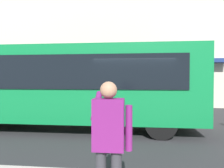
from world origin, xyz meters
TOP-DOWN VIEW (x-y plane):
  - ground_plane at (0.00, 0.00)m, footprint 60.00×60.00m
  - building_facade_far at (-0.02, -6.80)m, footprint 28.00×1.55m
  - red_bus at (2.18, -0.22)m, footprint 9.05×2.54m
  - pedestrian_photographer at (0.32, 4.72)m, footprint 0.53×0.52m

SIDE VIEW (x-z plane):
  - ground_plane at x=0.00m, z-range 0.00..0.00m
  - pedestrian_photographer at x=0.32m, z-range 0.29..1.99m
  - red_bus at x=2.18m, z-range 0.14..3.22m
  - building_facade_far at x=-0.02m, z-range -0.01..11.99m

